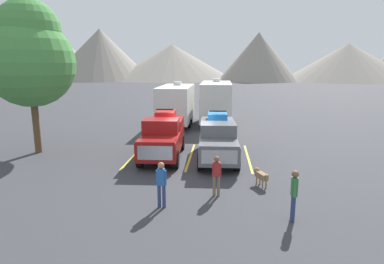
{
  "coord_description": "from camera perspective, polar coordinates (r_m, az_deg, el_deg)",
  "views": [
    {
      "loc": [
        1.63,
        -17.0,
        5.09
      ],
      "look_at": [
        0.0,
        1.52,
        1.2
      ],
      "focal_mm": 30.23,
      "sensor_mm": 36.0,
      "label": 1
    }
  ],
  "objects": [
    {
      "name": "lot_stripe_b",
      "position": [
        18.32,
        -0.28,
        -4.3
      ],
      "size": [
        0.12,
        5.5,
        0.01
      ],
      "primitive_type": "cube",
      "color": "gold",
      "rests_on": "ground"
    },
    {
      "name": "ground_plane",
      "position": [
        17.82,
        -0.43,
        -4.78
      ],
      "size": [
        240.0,
        240.0,
        0.0
      ],
      "primitive_type": "plane",
      "color": "#38383D"
    },
    {
      "name": "person_b",
      "position": [
        12.72,
        4.35,
        -7.27
      ],
      "size": [
        0.36,
        0.22,
        1.63
      ],
      "color": "#726047",
      "rests_on": "ground"
    },
    {
      "name": "camper_trailer_a",
      "position": [
        27.14,
        -2.8,
        5.11
      ],
      "size": [
        2.56,
        7.77,
        3.65
      ],
      "color": "white",
      "rests_on": "ground"
    },
    {
      "name": "lot_stripe_c",
      "position": [
        18.31,
        9.86,
        -4.49
      ],
      "size": [
        0.12,
        5.5,
        0.01
      ],
      "primitive_type": "cube",
      "color": "gold",
      "rests_on": "ground"
    },
    {
      "name": "pickup_truck_b",
      "position": [
        17.8,
        4.56,
        -0.98
      ],
      "size": [
        2.24,
        5.75,
        2.55
      ],
      "color": "#595B60",
      "rests_on": "ground"
    },
    {
      "name": "person_c",
      "position": [
        11.73,
        -5.44,
        -8.73
      ],
      "size": [
        0.38,
        0.23,
        1.71
      ],
      "color": "navy",
      "rests_on": "ground"
    },
    {
      "name": "person_a",
      "position": [
        11.25,
        17.56,
        -10.08
      ],
      "size": [
        0.24,
        0.38,
        1.74
      ],
      "color": "navy",
      "rests_on": "ground"
    },
    {
      "name": "tree_a",
      "position": [
        20.58,
        -26.73,
        12.03
      ],
      "size": [
        4.93,
        4.93,
        8.63
      ],
      "color": "brown",
      "rests_on": "ground"
    },
    {
      "name": "pickup_truck_a",
      "position": [
        18.04,
        -5.11,
        -0.62
      ],
      "size": [
        2.25,
        5.38,
        2.61
      ],
      "color": "maroon",
      "rests_on": "ground"
    },
    {
      "name": "mountain_ridge",
      "position": [
        109.78,
        0.39,
        12.87
      ],
      "size": [
        144.14,
        44.59,
        17.62
      ],
      "color": "gray",
      "rests_on": "ground"
    },
    {
      "name": "lot_stripe_a",
      "position": [
        18.88,
        -10.1,
        -4.0
      ],
      "size": [
        0.12,
        5.5,
        0.01
      ],
      "primitive_type": "cube",
      "color": "gold",
      "rests_on": "ground"
    },
    {
      "name": "dog",
      "position": [
        14.21,
        11.93,
        -7.37
      ],
      "size": [
        0.56,
        0.93,
        0.71
      ],
      "color": "olive",
      "rests_on": "ground"
    },
    {
      "name": "camper_trailer_b",
      "position": [
        27.72,
        4.26,
        5.5
      ],
      "size": [
        2.51,
        7.71,
        3.9
      ],
      "color": "silver",
      "rests_on": "ground"
    }
  ]
}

